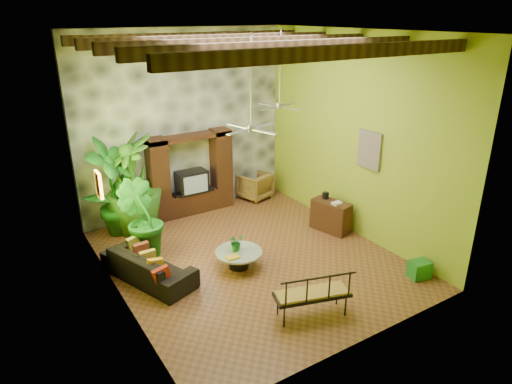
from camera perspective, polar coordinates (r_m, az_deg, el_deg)
ground at (r=10.75m, az=-0.73°, el=-8.21°), size 7.00×7.00×0.00m
ceiling at (r=9.33m, az=-0.88°, el=19.48°), size 6.00×7.00×0.02m
back_wall at (r=12.77m, az=-9.12°, el=8.46°), size 6.00×0.02×5.00m
left_wall at (r=8.66m, az=-17.99°, el=1.32°), size 0.02×7.00×5.00m
right_wall at (r=11.54m, az=12.10°, el=6.85°), size 0.02×7.00×5.00m
stone_accent_wall at (r=12.72m, az=-9.01°, el=8.41°), size 5.98×0.10×4.98m
ceiling_beams at (r=9.34m, az=-0.87°, el=18.13°), size 5.95×5.36×0.22m
entertainment_center at (r=12.88m, az=-8.07°, el=1.51°), size 2.40×0.55×2.30m
ceiling_fan_front at (r=9.09m, az=-0.58°, el=9.26°), size 1.28×1.28×1.86m
ceiling_fan_back at (r=11.38m, az=2.98°, el=11.74°), size 1.28×1.28×1.86m
wall_art_mask at (r=9.72m, az=-19.05°, el=0.86°), size 0.06×0.32×0.55m
wall_art_painting at (r=11.16m, az=14.00°, el=5.12°), size 0.06×0.70×0.90m
sofa at (r=10.08m, az=-13.30°, el=-8.94°), size 1.57×2.37×0.65m
wicker_armchair at (r=13.93m, az=-0.14°, el=0.80°), size 1.07×1.09×0.79m
tall_plant_a at (r=11.87m, az=-17.51°, el=0.49°), size 1.62×1.52×2.54m
tall_plant_b at (r=10.76m, az=-14.18°, el=-3.37°), size 1.30×1.28×1.85m
tall_plant_c at (r=11.97m, az=-15.14°, el=0.97°), size 1.46×1.46×2.56m
coffee_table at (r=10.27m, az=-2.19°, el=-8.13°), size 1.05×1.05×0.40m
centerpiece_plant at (r=10.18m, az=-2.53°, el=-6.28°), size 0.41×0.37×0.38m
yellow_tray at (r=9.95m, az=-2.95°, el=-8.13°), size 0.29×0.21×0.03m
iron_bench at (r=8.64m, az=7.38°, el=-12.36°), size 1.50×0.92×0.57m
side_console at (r=12.01m, az=9.32°, el=-3.00°), size 0.69×1.09×0.81m
green_bin at (r=10.55m, az=19.74°, el=-9.08°), size 0.49×0.40×0.38m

